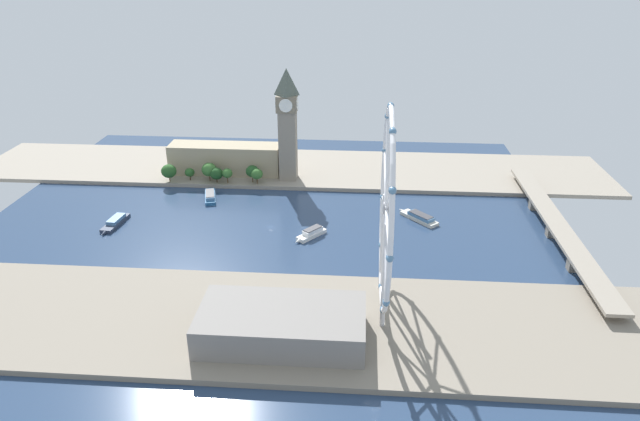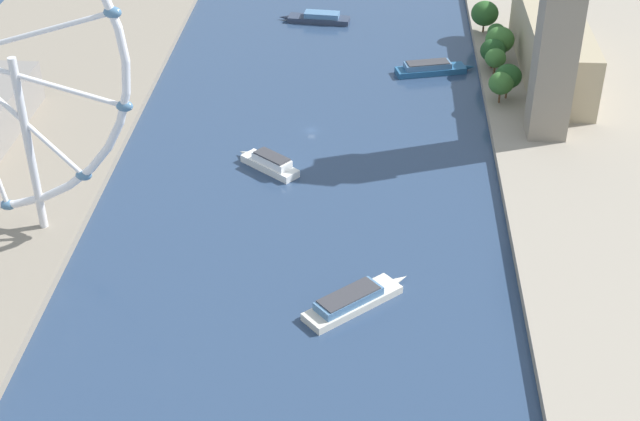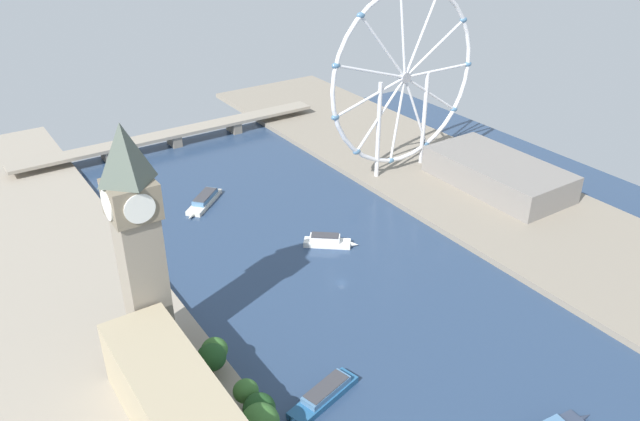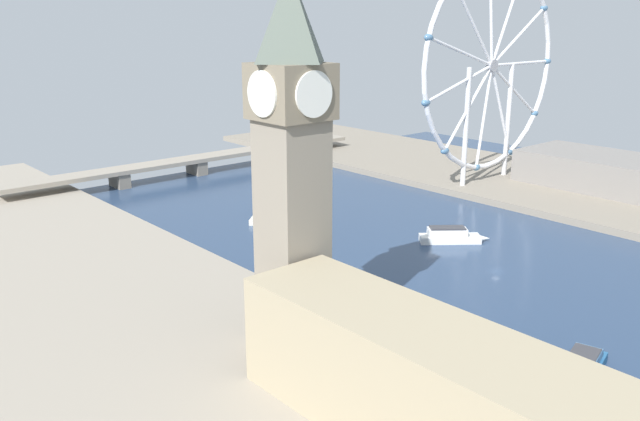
# 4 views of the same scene
# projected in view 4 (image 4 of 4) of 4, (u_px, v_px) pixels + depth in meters

# --- Properties ---
(ground_plane) EXTENTS (389.09, 389.09, 0.00)m
(ground_plane) POSITION_uv_depth(u_px,v_px,m) (496.00, 271.00, 217.08)
(ground_plane) COLOR navy
(riverbank_left) EXTENTS (90.00, 520.00, 3.00)m
(riverbank_left) POSITION_uv_depth(u_px,v_px,m) (206.00, 384.00, 147.60)
(riverbank_left) COLOR gray
(riverbank_left) RESTS_ON ground_plane
(clock_tower) EXTENTS (16.43, 16.43, 86.70)m
(clock_tower) POSITION_uv_depth(u_px,v_px,m) (292.00, 160.00, 152.76)
(clock_tower) COLOR gray
(clock_tower) RESTS_ON riverbank_left
(parliament_block) EXTENTS (22.00, 89.16, 23.68)m
(parliament_block) POSITION_uv_depth(u_px,v_px,m) (441.00, 396.00, 118.44)
(parliament_block) COLOR tan
(parliament_block) RESTS_ON riverbank_left
(tree_row_embankment) EXTENTS (15.15, 79.88, 14.64)m
(tree_row_embankment) POSITION_uv_depth(u_px,v_px,m) (532.00, 384.00, 128.77)
(tree_row_embankment) COLOR #513823
(tree_row_embankment) RESTS_ON riverbank_left
(ferris_wheel) EXTENTS (99.66, 3.20, 103.95)m
(ferris_wheel) POSITION_uv_depth(u_px,v_px,m) (492.00, 67.00, 311.12)
(ferris_wheel) COLOR silver
(ferris_wheel) RESTS_ON riverbank_right
(riverside_hall) EXTENTS (40.29, 77.55, 14.86)m
(riverside_hall) POSITION_uv_depth(u_px,v_px,m) (609.00, 172.00, 309.16)
(riverside_hall) COLOR gray
(riverside_hall) RESTS_ON riverbank_right
(river_bridge) EXTENTS (201.09, 13.68, 9.00)m
(river_bridge) POSITION_uv_depth(u_px,v_px,m) (196.00, 161.00, 349.99)
(river_bridge) COLOR gray
(river_bridge) RESTS_ON ground_plane
(tour_boat_0) EXTENTS (29.19, 26.69, 4.96)m
(tour_boat_0) POSITION_uv_depth(u_px,v_px,m) (266.00, 211.00, 277.28)
(tour_boat_0) COLOR beige
(tour_boat_0) RESTS_ON ground_plane
(tour_boat_1) EXTENTS (33.49, 14.51, 5.07)m
(tour_boat_1) POSITION_uv_depth(u_px,v_px,m) (577.00, 375.00, 150.16)
(tour_boat_1) COLOR #235684
(tour_boat_1) RESTS_ON ground_plane
(tour_boat_2) EXTENTS (22.86, 19.79, 5.79)m
(tour_boat_2) POSITION_uv_depth(u_px,v_px,m) (450.00, 236.00, 244.61)
(tour_boat_2) COLOR white
(tour_boat_2) RESTS_ON ground_plane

